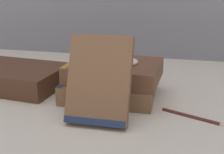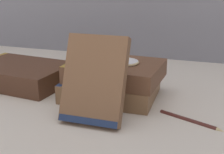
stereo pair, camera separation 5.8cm
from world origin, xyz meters
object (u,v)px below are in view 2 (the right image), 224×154
Objects in this scene: book_side_left at (18,73)px; reading_glasses at (95,76)px; book_flat_top at (114,71)px; book_flat_bottom at (109,87)px; book_leaning_front at (94,83)px; pocket_watch at (125,62)px; fountain_pen at (191,119)px.

book_side_left reaches higher than reading_glasses.
book_flat_bottom is at bearing -154.81° from book_flat_top.
book_side_left is 1.62× the size of book_leaning_front.
pocket_watch is (0.04, 0.00, 0.06)m from book_flat_bottom.
book_flat_bottom is 0.07m from pocket_watch.
book_leaning_front reaches higher than fountain_pen.
book_flat_bottom is 0.24m from book_side_left.
book_side_left is at bearing -140.86° from reading_glasses.
pocket_watch reaches higher than reading_glasses.
fountain_pen is at bearing -21.46° from book_flat_top.
book_side_left reaches higher than book_flat_bottom.
fountain_pen is at bearing 16.42° from book_leaning_front.
reading_glasses is 0.33m from fountain_pen.
book_flat_top is 0.79× the size of book_side_left.
book_flat_bottom is at bearing 96.87° from book_leaning_front.
book_side_left is at bearing -169.06° from fountain_pen.
book_flat_top is at bearing 4.01° from book_side_left.
book_side_left is at bearing 151.92° from book_leaning_front.
book_side_left is 3.97× the size of pocket_watch.
book_side_left is 0.28m from pocket_watch.
book_side_left is 0.20m from reading_glasses.
book_side_left is (-0.24, 0.01, 0.00)m from book_flat_bottom.
book_leaning_front is at bearing -21.90° from book_side_left.
book_flat_bottom reaches higher than fountain_pen.
book_leaning_front is (0.26, -0.14, 0.05)m from book_side_left.
book_side_left reaches higher than fountain_pen.
reading_glasses is (-0.08, 0.12, -0.02)m from book_flat_bottom.
book_flat_bottom is 0.78× the size of book_side_left.
pocket_watch reaches higher than book_flat_top.
book_flat_bottom is 0.15m from reading_glasses.
book_side_left is 0.44m from fountain_pen.
book_flat_top is at bearing -47.02° from reading_glasses.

